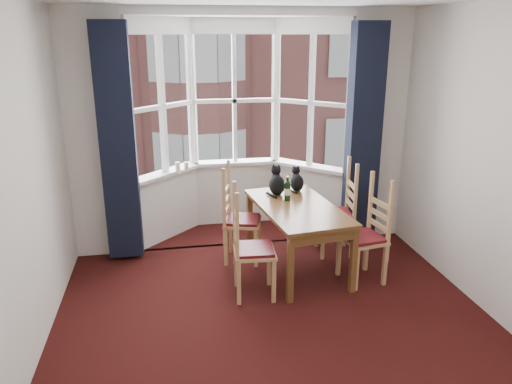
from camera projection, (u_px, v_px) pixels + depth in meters
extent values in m
plane|color=black|center=(286.00, 348.00, 4.18)|extent=(4.50, 4.50, 0.00)
plane|color=silver|center=(5.00, 205.00, 3.41)|extent=(0.00, 4.50, 4.50)
cube|color=silver|center=(98.00, 138.00, 5.58)|extent=(0.70, 0.12, 2.80)
cube|color=silver|center=(376.00, 128.00, 6.13)|extent=(0.70, 0.12, 2.80)
cube|color=black|center=(118.00, 145.00, 5.46)|extent=(0.38, 0.22, 2.60)
cube|color=black|center=(363.00, 136.00, 5.94)|extent=(0.38, 0.22, 2.60)
cube|color=brown|center=(297.00, 207.00, 5.39)|extent=(0.96, 1.54, 0.04)
cube|color=brown|center=(290.00, 270.00, 4.79)|extent=(0.07, 0.07, 0.70)
cube|color=brown|center=(250.00, 221.00, 6.02)|extent=(0.07, 0.07, 0.70)
cube|color=brown|center=(353.00, 260.00, 4.99)|extent=(0.07, 0.07, 0.70)
cube|color=brown|center=(302.00, 215.00, 6.21)|extent=(0.07, 0.07, 0.70)
cube|color=tan|center=(255.00, 250.00, 4.90)|extent=(0.43, 0.45, 0.06)
cube|color=#4F0D11|center=(255.00, 249.00, 4.90)|extent=(0.39, 0.41, 0.03)
cube|color=tan|center=(243.00, 221.00, 5.67)|extent=(0.50, 0.51, 0.06)
cube|color=#4F0D11|center=(243.00, 219.00, 5.67)|extent=(0.45, 0.46, 0.03)
cube|color=tan|center=(363.00, 238.00, 5.19)|extent=(0.47, 0.48, 0.06)
cube|color=#4F0D11|center=(363.00, 237.00, 5.19)|extent=(0.42, 0.44, 0.03)
cube|color=tan|center=(335.00, 215.00, 5.86)|extent=(0.44, 0.46, 0.06)
cube|color=#4F0D11|center=(335.00, 214.00, 5.85)|extent=(0.40, 0.42, 0.03)
ellipsoid|color=black|center=(277.00, 185.00, 5.72)|extent=(0.20, 0.25, 0.24)
sphere|color=black|center=(276.00, 171.00, 5.76)|extent=(0.12, 0.12, 0.11)
cone|color=black|center=(273.00, 166.00, 5.74)|extent=(0.04, 0.04, 0.05)
cone|color=black|center=(279.00, 166.00, 5.74)|extent=(0.04, 0.04, 0.05)
ellipsoid|color=black|center=(297.00, 183.00, 5.86)|extent=(0.17, 0.21, 0.20)
sphere|color=black|center=(296.00, 171.00, 5.89)|extent=(0.10, 0.10, 0.10)
cone|color=black|center=(294.00, 167.00, 5.88)|extent=(0.04, 0.04, 0.04)
cone|color=black|center=(298.00, 167.00, 5.88)|extent=(0.04, 0.04, 0.04)
cylinder|color=black|center=(287.00, 192.00, 5.52)|extent=(0.07, 0.07, 0.20)
sphere|color=black|center=(288.00, 184.00, 5.49)|extent=(0.06, 0.06, 0.06)
cylinder|color=black|center=(288.00, 180.00, 5.48)|extent=(0.03, 0.03, 0.09)
cylinder|color=gold|center=(288.00, 177.00, 5.47)|extent=(0.03, 0.03, 0.02)
cylinder|color=silver|center=(287.00, 191.00, 5.52)|extent=(0.07, 0.07, 0.08)
cylinder|color=white|center=(178.00, 167.00, 6.20)|extent=(0.06, 0.06, 0.12)
cylinder|color=white|center=(186.00, 166.00, 6.24)|extent=(0.06, 0.06, 0.11)
plane|color=#333335|center=(181.00, 155.00, 36.23)|extent=(80.00, 80.00, 0.00)
cube|color=#94534C|center=(190.00, 78.00, 17.22)|extent=(18.00, 6.00, 14.00)
cylinder|color=#94534C|center=(196.00, 87.00, 14.41)|extent=(3.20, 3.20, 14.00)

